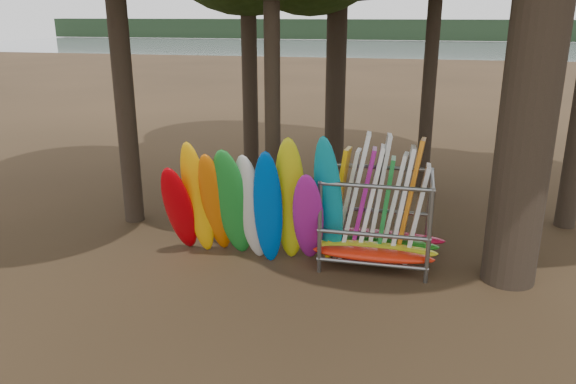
# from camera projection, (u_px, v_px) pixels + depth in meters

# --- Properties ---
(ground) EXTENTS (120.00, 120.00, 0.00)m
(ground) POSITION_uv_depth(u_px,v_px,m) (302.00, 280.00, 11.62)
(ground) COLOR #47331E
(ground) RESTS_ON ground
(lake) EXTENTS (160.00, 160.00, 0.00)m
(lake) POSITION_uv_depth(u_px,v_px,m) (403.00, 59.00, 67.30)
(lake) COLOR gray
(lake) RESTS_ON ground
(far_shore) EXTENTS (160.00, 4.00, 4.00)m
(far_shore) POSITION_uv_depth(u_px,v_px,m) (412.00, 30.00, 113.09)
(far_shore) COLOR black
(far_shore) RESTS_ON ground
(kayak_row) EXTENTS (4.05, 1.66, 3.13)m
(kayak_row) POSITION_uv_depth(u_px,v_px,m) (251.00, 206.00, 12.01)
(kayak_row) COLOR #BC0109
(kayak_row) RESTS_ON ground
(storage_rack) EXTENTS (3.06, 1.62, 2.90)m
(storage_rack) POSITION_uv_depth(u_px,v_px,m) (376.00, 221.00, 12.17)
(storage_rack) COLOR slate
(storage_rack) RESTS_ON ground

